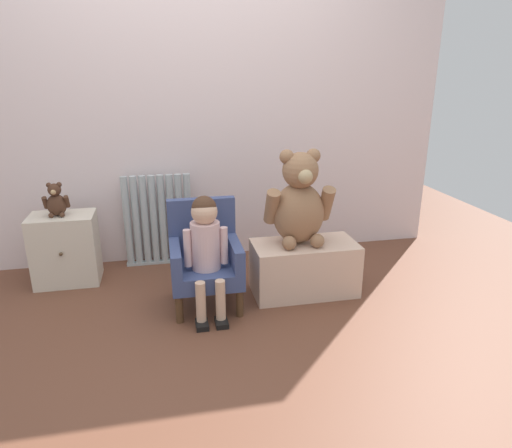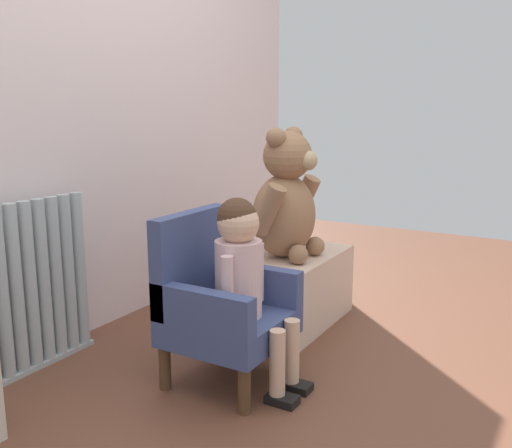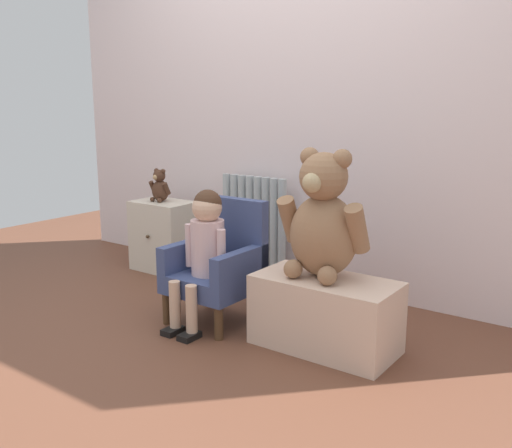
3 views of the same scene
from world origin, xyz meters
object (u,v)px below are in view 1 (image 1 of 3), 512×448
Objects in this scene: small_dresser at (66,249)px; low_bench at (304,268)px; radiator at (158,221)px; large_teddy_bear at (299,203)px; small_teddy_bear at (56,201)px; child_armchair at (205,257)px; child_figure at (206,240)px.

low_bench is at bearing -17.50° from small_dresser.
large_teddy_bear is (0.86, -0.64, 0.26)m from radiator.
radiator is at bearing 143.40° from low_bench.
small_teddy_bear reaches higher than radiator.
child_armchair reaches higher than low_bench.
small_teddy_bear is at bearing 147.09° from child_figure.
small_teddy_bear is (-1.53, 0.47, 0.40)m from low_bench.
large_teddy_bear is 2.67× the size of small_teddy_bear.
large_teddy_bear is (0.59, 0.03, 0.30)m from child_armchair.
large_teddy_bear is at bearing 13.27° from child_figure.
small_teddy_bear reaches higher than child_armchair.
child_armchair is at bearing -28.56° from small_dresser.
child_armchair is (0.88, -0.48, 0.06)m from small_dresser.
child_armchair is at bearing -179.75° from low_bench.
radiator is 3.03× the size of small_teddy_bear.
child_armchair is 0.66m from large_teddy_bear.
child_figure is 0.70m from low_bench.
large_teddy_bear is at bearing 143.20° from low_bench.
radiator reaches higher than child_armchair.
child_figure reaches higher than small_dresser.
large_teddy_bear reaches higher than radiator.
small_dresser is at bearing -162.76° from radiator.
large_teddy_bear reaches higher than small_dresser.
large_teddy_bear reaches higher than child_armchair.
small_dresser is 1.00m from child_armchair.
child_armchair is at bearing -176.95° from large_teddy_bear.
low_bench is 1.65m from small_teddy_bear.
low_bench is at bearing -17.08° from small_teddy_bear.
radiator is 0.95× the size of child_figure.
radiator reaches higher than small_dresser.
child_figure is at bearing -170.03° from low_bench.
child_armchair is at bearing 90.00° from child_figure.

